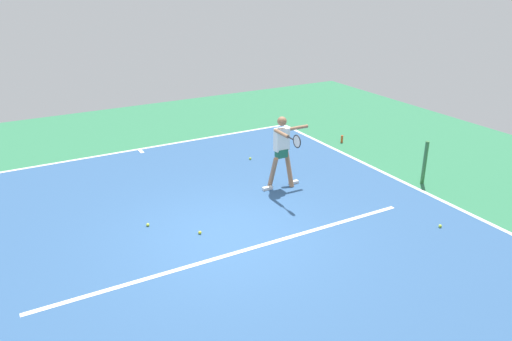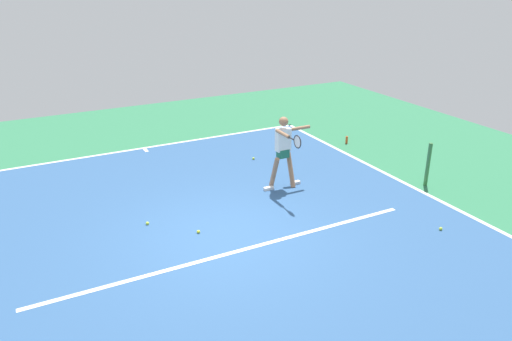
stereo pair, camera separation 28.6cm
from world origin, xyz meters
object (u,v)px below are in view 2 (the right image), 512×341
Objects in this scene: tennis_ball_by_baseline at (441,229)px; water_bottle at (347,140)px; net_post at (428,164)px; tennis_ball_far_corner at (147,223)px; tennis_ball_centre_court at (253,158)px; tennis_ball_near_player at (198,232)px; tennis_player at (284,148)px.

water_bottle is at bearing -106.91° from tennis_ball_by_baseline.
net_post is 16.21× the size of tennis_ball_far_corner.
tennis_ball_centre_court and tennis_ball_near_player have the same top height.
tennis_ball_near_player is at bearing -25.97° from tennis_ball_by_baseline.
tennis_ball_far_corner is at bearing -45.33° from tennis_ball_near_player.
tennis_ball_by_baseline is at bearing 106.20° from tennis_ball_centre_court.
net_post is at bearing -127.50° from tennis_ball_by_baseline.
net_post is 6.62m from tennis_ball_far_corner.
tennis_ball_near_player is at bearing 27.26° from water_bottle.
tennis_ball_far_corner is (0.80, -0.80, 0.00)m from tennis_ball_near_player.
tennis_ball_by_baseline is (-1.52, 5.23, 0.00)m from tennis_ball_centre_court.
tennis_ball_far_corner is 5.90m from tennis_ball_by_baseline.
water_bottle is at bearing -152.74° from tennis_ball_near_player.
tennis_ball_by_baseline is (-4.34, 2.11, 0.00)m from tennis_ball_near_player.
water_bottle is (-6.70, -2.24, 0.08)m from tennis_ball_far_corner.
tennis_ball_centre_court is (2.89, -3.44, -0.50)m from net_post.
tennis_ball_near_player is 0.30× the size of water_bottle.
tennis_player is at bearing -61.89° from tennis_ball_by_baseline.
tennis_player is at bearing -174.36° from tennis_ball_far_corner.
tennis_ball_by_baseline is at bearing 154.03° from tennis_ball_near_player.
tennis_ball_centre_court is at bearing -147.39° from tennis_ball_far_corner.
tennis_ball_near_player is at bearing -3.26° from net_post.
tennis_player is 3.54m from tennis_ball_far_corner.
net_post is at bearing 130.02° from tennis_ball_centre_court.
water_bottle is at bearing -93.32° from net_post.
tennis_player is at bearing -25.24° from net_post.
net_post is 4.52m from tennis_ball_centre_court.
tennis_player reaches higher than tennis_ball_far_corner.
tennis_ball_by_baseline is at bearing 52.50° from net_post.
net_post is at bearing 155.11° from tennis_player.
tennis_ball_by_baseline is 5.39m from water_bottle.
tennis_ball_centre_court is 4.29m from tennis_ball_far_corner.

